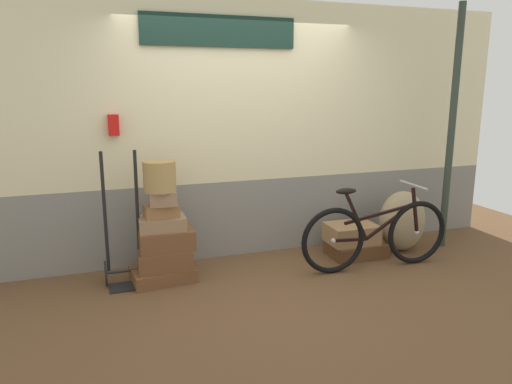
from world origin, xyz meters
TOP-DOWN VIEW (x-y plane):
  - ground at (0.00, 0.00)m, footprint 8.45×5.20m
  - station_building at (0.01, 0.85)m, footprint 6.45×0.74m
  - suitcase_0 at (-0.94, 0.31)m, footprint 0.63×0.48m
  - suitcase_1 at (-0.92, 0.28)m, footprint 0.52×0.35m
  - suitcase_2 at (-0.89, 0.33)m, footprint 0.52×0.39m
  - suitcase_3 at (-0.92, 0.31)m, footprint 0.44×0.29m
  - suitcase_4 at (-0.93, 0.31)m, footprint 0.32×0.24m
  - suitcase_5 at (-0.91, 0.27)m, footprint 0.26×0.20m
  - suitcase_6 at (1.19, 0.28)m, footprint 0.60×0.42m
  - suitcase_7 at (1.14, 0.31)m, footprint 0.54×0.42m
  - wicker_basket at (-0.93, 0.30)m, footprint 0.30×0.30m
  - luggage_trolley at (-1.29, 0.33)m, footprint 0.37×0.34m
  - burlap_sack at (1.77, 0.28)m, footprint 0.53×0.45m
  - bicycle at (1.18, -0.10)m, footprint 1.64×0.46m

SIDE VIEW (x-z plane):
  - ground at x=0.00m, z-range -0.06..0.00m
  - suitcase_0 at x=-0.94m, z-range 0.00..0.13m
  - suitcase_6 at x=1.19m, z-range 0.00..0.15m
  - suitcase_1 at x=-0.92m, z-range 0.13..0.32m
  - suitcase_7 at x=1.14m, z-range 0.15..0.36m
  - luggage_trolley at x=-1.29m, z-range -0.31..0.98m
  - burlap_sack at x=1.77m, z-range 0.00..0.69m
  - bicycle at x=1.18m, z-range -0.07..0.80m
  - suitcase_2 at x=-0.89m, z-range 0.32..0.51m
  - suitcase_3 at x=-0.92m, z-range 0.51..0.63m
  - suitcase_4 at x=-0.93m, z-range 0.63..0.75m
  - suitcase_5 at x=-0.91m, z-range 0.75..0.89m
  - wicker_basket at x=-0.93m, z-range 0.89..1.17m
  - station_building at x=0.01m, z-range 0.01..2.73m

